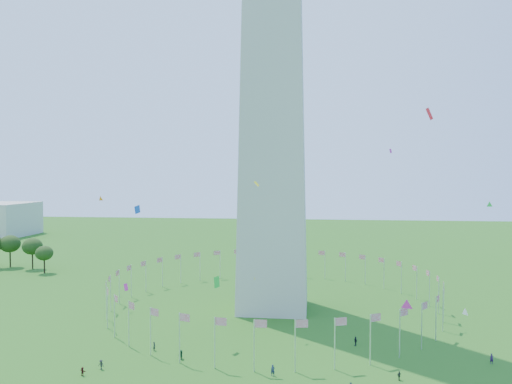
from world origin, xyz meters
The scene contains 3 objects.
flag_ring centered at (0.00, 50.00, 4.50)m, with size 80.24×80.24×9.00m.
crowd centered at (11.56, 5.10, 0.86)m, with size 99.25×66.88×1.97m.
kites_aloft centered at (7.93, 24.11, 18.38)m, with size 110.90×68.51×38.95m.
Camera 1 is at (9.94, -73.19, 33.64)m, focal length 35.00 mm.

